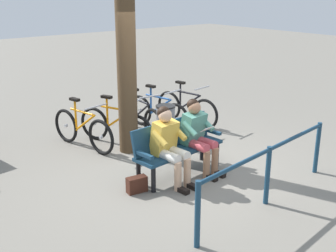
{
  "coord_description": "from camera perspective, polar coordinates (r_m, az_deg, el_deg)",
  "views": [
    {
      "loc": [
        4.41,
        5.0,
        2.93
      ],
      "look_at": [
        0.23,
        -0.18,
        0.75
      ],
      "focal_mm": 46.34,
      "sensor_mm": 36.0,
      "label": 1
    }
  ],
  "objects": [
    {
      "name": "person_companion",
      "position": [
        6.54,
        0.12,
        -2.12
      ],
      "size": [
        0.51,
        0.79,
        1.2
      ],
      "rotation": [
        0.0,
        0.0,
        0.08
      ],
      "color": "gold",
      "rests_on": "ground"
    },
    {
      "name": "bicycle_green",
      "position": [
        8.82,
        -3.75,
        1.16
      ],
      "size": [
        0.48,
        1.68,
        0.94
      ],
      "rotation": [
        0.0,
        0.0,
        1.5
      ],
      "color": "black",
      "rests_on": "ground"
    },
    {
      "name": "bench",
      "position": [
        6.92,
        1.1,
        -2.37
      ],
      "size": [
        1.63,
        0.61,
        0.87
      ],
      "rotation": [
        0.0,
        0.0,
        0.08
      ],
      "color": "navy",
      "rests_on": "ground"
    },
    {
      "name": "handbag",
      "position": [
        6.46,
        -4.12,
        -7.69
      ],
      "size": [
        0.32,
        0.18,
        0.24
      ],
      "primitive_type": "cube",
      "rotation": [
        0.0,
        0.0,
        -0.15
      ],
      "color": "#3F1E14",
      "rests_on": "ground"
    },
    {
      "name": "bicycle_blue",
      "position": [
        9.44,
        2.46,
        2.32
      ],
      "size": [
        0.48,
        1.67,
        0.94
      ],
      "rotation": [
        0.0,
        0.0,
        1.73
      ],
      "color": "black",
      "rests_on": "ground"
    },
    {
      "name": "tree_trunk",
      "position": [
        7.59,
        -5.55,
        10.3
      ],
      "size": [
        0.34,
        0.34,
        3.81
      ],
      "primitive_type": "cylinder",
      "color": "#4C3823",
      "rests_on": "ground"
    },
    {
      "name": "bicycle_orange",
      "position": [
        8.2,
        -11.16,
        -0.49
      ],
      "size": [
        0.49,
        1.66,
        0.94
      ],
      "rotation": [
        0.0,
        0.0,
        1.75
      ],
      "color": "black",
      "rests_on": "ground"
    },
    {
      "name": "bicycle_red",
      "position": [
        9.09,
        -1.4,
        1.71
      ],
      "size": [
        0.51,
        1.66,
        0.94
      ],
      "rotation": [
        0.0,
        0.0,
        1.76
      ],
      "color": "black",
      "rests_on": "ground"
    },
    {
      "name": "bicycle_silver",
      "position": [
        8.31,
        -6.92,
        -0.01
      ],
      "size": [
        0.71,
        1.59,
        0.94
      ],
      "rotation": [
        0.0,
        0.0,
        1.94
      ],
      "color": "black",
      "rests_on": "ground"
    },
    {
      "name": "litter_bin",
      "position": [
        8.3,
        -0.33,
        0.23
      ],
      "size": [
        0.38,
        0.38,
        0.75
      ],
      "color": "slate",
      "rests_on": "ground"
    },
    {
      "name": "ground_plane",
      "position": [
        7.28,
        2.26,
        -5.61
      ],
      "size": [
        40.0,
        40.0,
        0.0
      ],
      "primitive_type": "plane",
      "color": "slate"
    },
    {
      "name": "railing_fence",
      "position": [
        6.09,
        13.07,
        -4.97
      ],
      "size": [
        3.01,
        0.42,
        0.85
      ],
      "rotation": [
        0.0,
        0.0,
        0.12
      ],
      "color": "navy",
      "rests_on": "ground"
    },
    {
      "name": "person_reading",
      "position": [
        6.97,
        3.92,
        -0.85
      ],
      "size": [
        0.51,
        0.79,
        1.2
      ],
      "rotation": [
        0.0,
        0.0,
        0.08
      ],
      "color": "#4C8C7A",
      "rests_on": "ground"
    }
  ]
}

